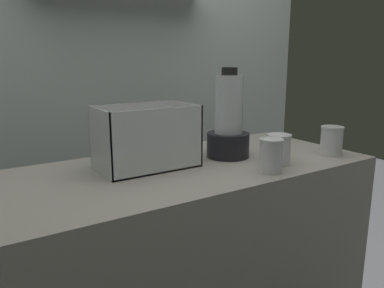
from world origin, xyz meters
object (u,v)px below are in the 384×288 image
(carrot_display_bin, at_px, (144,148))
(juice_cup_orange_far_left, at_px, (271,157))
(blender_pitcher, at_px, (228,124))
(juice_cup_pomegranate_middle, at_px, (331,143))
(juice_cup_mango_left, at_px, (278,151))

(carrot_display_bin, height_order, juice_cup_orange_far_left, carrot_display_bin)
(blender_pitcher, bearing_deg, carrot_display_bin, 173.10)
(carrot_display_bin, bearing_deg, juice_cup_pomegranate_middle, -19.04)
(carrot_display_bin, height_order, juice_cup_mango_left, carrot_display_bin)
(juice_cup_orange_far_left, distance_m, juice_cup_pomegranate_middle, 0.40)
(blender_pitcher, height_order, juice_cup_pomegranate_middle, blender_pitcher)
(juice_cup_orange_far_left, bearing_deg, juice_cup_pomegranate_middle, 6.76)
(juice_cup_mango_left, distance_m, juice_cup_pomegranate_middle, 0.29)
(blender_pitcher, relative_size, juice_cup_mango_left, 3.14)
(blender_pitcher, bearing_deg, juice_cup_pomegranate_middle, -29.02)
(blender_pitcher, relative_size, juice_cup_pomegranate_middle, 2.99)
(carrot_display_bin, bearing_deg, juice_cup_mango_left, -27.86)
(carrot_display_bin, xyz_separation_m, juice_cup_pomegranate_middle, (0.74, -0.26, -0.02))
(juice_cup_mango_left, bearing_deg, juice_cup_pomegranate_middle, -3.62)
(carrot_display_bin, distance_m, juice_cup_pomegranate_middle, 0.78)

